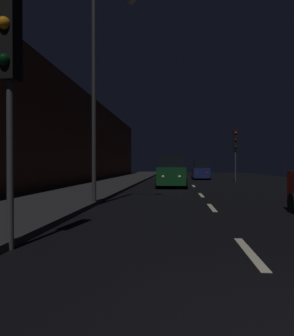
{
  "coord_description": "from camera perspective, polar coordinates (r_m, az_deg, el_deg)",
  "views": [
    {
      "loc": [
        -1.27,
        -2.94,
        1.52
      ],
      "look_at": [
        -2.93,
        16.55,
        1.34
      ],
      "focal_mm": 36.17,
      "sensor_mm": 36.0,
      "label": 1
    }
  ],
  "objects": [
    {
      "name": "ground",
      "position": [
        27.51,
        7.53,
        -2.67
      ],
      "size": [
        25.23,
        84.0,
        0.02
      ],
      "primitive_type": "cube",
      "color": "black"
    },
    {
      "name": "sidewalk_left",
      "position": [
        27.96,
        -5.74,
        -2.44
      ],
      "size": [
        4.4,
        84.0,
        0.15
      ],
      "primitive_type": "cube",
      "color": "#28282B",
      "rests_on": "ground"
    },
    {
      "name": "building_facade_left",
      "position": [
        25.26,
        -13.06,
        5.63
      ],
      "size": [
        0.8,
        63.0,
        7.55
      ],
      "primitive_type": "cube",
      "color": "#472319",
      "rests_on": "ground"
    },
    {
      "name": "lane_centerline",
      "position": [
        15.0,
        9.75,
        -5.27
      ],
      "size": [
        0.16,
        20.67,
        0.01
      ],
      "color": "beige",
      "rests_on": "ground"
    },
    {
      "name": "traffic_light_far_right",
      "position": [
        31.69,
        14.69,
        3.93
      ],
      "size": [
        0.32,
        0.47,
        4.72
      ],
      "rotation": [
        0.0,
        0.0,
        -1.63
      ],
      "color": "#38383A",
      "rests_on": "ground"
    },
    {
      "name": "traffic_light_near_left",
      "position": [
        6.81,
        -22.23,
        18.1
      ],
      "size": [
        0.33,
        0.47,
        4.92
      ],
      "rotation": [
        0.0,
        0.0,
        -1.64
      ],
      "color": "#38383A",
      "rests_on": "ground"
    },
    {
      "name": "streetlamp_overhead",
      "position": [
        13.19,
        -7.05,
        16.57
      ],
      "size": [
        1.7,
        0.44,
        7.9
      ],
      "color": "#2D2D30",
      "rests_on": "ground"
    },
    {
      "name": "car_approaching_headlights",
      "position": [
        23.06,
        4.19,
        -0.73
      ],
      "size": [
        2.04,
        4.41,
        2.22
      ],
      "rotation": [
        0.0,
        0.0,
        -1.57
      ],
      "color": "#0F3819",
      "rests_on": "ground"
    },
    {
      "name": "car_distant_taillights",
      "position": [
        35.9,
        9.04,
        -0.47
      ],
      "size": [
        1.82,
        3.93,
        1.98
      ],
      "rotation": [
        0.0,
        0.0,
        1.57
      ],
      "color": "#141E51",
      "rests_on": "ground"
    }
  ]
}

